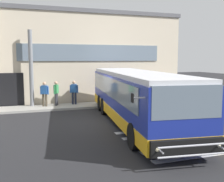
{
  "coord_description": "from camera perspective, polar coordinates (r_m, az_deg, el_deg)",
  "views": [
    {
      "loc": [
        -4.17,
        -13.49,
        3.35
      ],
      "look_at": [
        0.84,
        1.08,
        1.5
      ],
      "focal_mm": 42.96,
      "sensor_mm": 36.0,
      "label": 1
    }
  ],
  "objects": [
    {
      "name": "bay_paint_stripes",
      "position": [
        11.65,
        14.18,
        -10.07
      ],
      "size": [
        4.4,
        3.96,
        0.01
      ],
      "color": "silver",
      "rests_on": "ground"
    },
    {
      "name": "boarding_curb",
      "position": [
        19.05,
        -6.06,
        -3.09
      ],
      "size": [
        20.7,
        2.0,
        0.15
      ],
      "primitive_type": "cube",
      "color": "#9E9B93",
      "rests_on": "ground"
    },
    {
      "name": "terminal_building",
      "position": [
        25.27,
        -11.09,
        7.04
      ],
      "size": [
        18.5,
        13.8,
        7.0
      ],
      "color": "beige",
      "rests_on": "ground"
    },
    {
      "name": "passenger_near_column",
      "position": [
        18.64,
        -14.17,
        -0.36
      ],
      "size": [
        0.55,
        0.35,
        1.68
      ],
      "color": "#4C4233",
      "rests_on": "boarding_curb"
    },
    {
      "name": "ground_plane",
      "position": [
        14.52,
        -1.78,
        -6.54
      ],
      "size": [
        80.0,
        90.0,
        0.02
      ],
      "primitive_type": "cube",
      "color": "#232326",
      "rests_on": "ground"
    },
    {
      "name": "safety_bollard_yellow",
      "position": [
        18.34,
        0.31,
        -2.25
      ],
      "size": [
        0.18,
        0.18,
        0.9
      ],
      "primitive_type": "cylinder",
      "color": "yellow",
      "rests_on": "ground"
    },
    {
      "name": "entry_support_column",
      "position": [
        18.92,
        -16.85,
        4.64
      ],
      "size": [
        0.28,
        0.28,
        5.14
      ],
      "primitive_type": "cylinder",
      "color": "slate",
      "rests_on": "boarding_curb"
    },
    {
      "name": "passenger_at_curb_edge",
      "position": [
        19.13,
        -8.07,
        0.07
      ],
      "size": [
        0.55,
        0.48,
        1.68
      ],
      "color": "#1E2338",
      "rests_on": "boarding_curb"
    },
    {
      "name": "passenger_by_doorway",
      "position": [
        18.85,
        -11.8,
        -0.22
      ],
      "size": [
        0.38,
        0.52,
        1.68
      ],
      "color": "#2D2D33",
      "rests_on": "boarding_curb"
    },
    {
      "name": "bus_main_foreground",
      "position": [
        13.88,
        4.91,
        -1.53
      ],
      "size": [
        4.44,
        12.13,
        2.7
      ],
      "color": "navy",
      "rests_on": "ground"
    }
  ]
}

